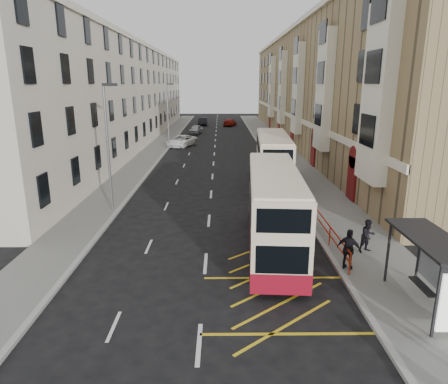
{
  "coord_description": "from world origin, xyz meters",
  "views": [
    {
      "loc": [
        0.7,
        -13.12,
        8.11
      ],
      "look_at": [
        0.89,
        6.67,
        2.72
      ],
      "focal_mm": 32.0,
      "sensor_mm": 36.0,
      "label": 1
    }
  ],
  "objects_px": {
    "double_decker_rear": "(273,160)",
    "car_dark": "(203,122)",
    "pedestrian_far": "(349,249)",
    "double_decker_front": "(274,210)",
    "white_van": "(182,141)",
    "bus_shelter": "(439,261)",
    "pedestrian_mid": "(368,236)",
    "street_lamp_near": "(108,141)",
    "car_silver": "(196,129)",
    "car_red": "(230,122)",
    "street_lamp_far": "(168,110)"
  },
  "relations": [
    {
      "from": "street_lamp_far",
      "to": "car_red",
      "type": "xyz_separation_m",
      "value": [
        9.0,
        24.75,
        -3.94
      ]
    },
    {
      "from": "pedestrian_far",
      "to": "car_red",
      "type": "xyz_separation_m",
      "value": [
        -3.7,
        63.7,
        -0.38
      ]
    },
    {
      "from": "street_lamp_near",
      "to": "pedestrian_mid",
      "type": "xyz_separation_m",
      "value": [
        14.23,
        -7.06,
        -3.67
      ]
    },
    {
      "from": "pedestrian_mid",
      "to": "street_lamp_far",
      "type": "bearing_deg",
      "value": 91.51
    },
    {
      "from": "car_silver",
      "to": "car_red",
      "type": "bearing_deg",
      "value": 76.77
    },
    {
      "from": "pedestrian_far",
      "to": "car_dark",
      "type": "height_order",
      "value": "pedestrian_far"
    },
    {
      "from": "pedestrian_far",
      "to": "pedestrian_mid",
      "type": "bearing_deg",
      "value": -94.35
    },
    {
      "from": "double_decker_rear",
      "to": "car_dark",
      "type": "relative_size",
      "value": 2.33
    },
    {
      "from": "street_lamp_near",
      "to": "street_lamp_far",
      "type": "height_order",
      "value": "same"
    },
    {
      "from": "bus_shelter",
      "to": "street_lamp_far",
      "type": "bearing_deg",
      "value": 109.12
    },
    {
      "from": "double_decker_front",
      "to": "car_dark",
      "type": "bearing_deg",
      "value": 99.43
    },
    {
      "from": "double_decker_front",
      "to": "car_red",
      "type": "relative_size",
      "value": 2.16
    },
    {
      "from": "street_lamp_far",
      "to": "car_silver",
      "type": "distance_m",
      "value": 12.61
    },
    {
      "from": "double_decker_rear",
      "to": "car_silver",
      "type": "height_order",
      "value": "double_decker_rear"
    },
    {
      "from": "pedestrian_mid",
      "to": "car_silver",
      "type": "distance_m",
      "value": 49.94
    },
    {
      "from": "car_red",
      "to": "bus_shelter",
      "type": "bearing_deg",
      "value": 108.67
    },
    {
      "from": "white_van",
      "to": "car_silver",
      "type": "bearing_deg",
      "value": 107.38
    },
    {
      "from": "street_lamp_far",
      "to": "car_silver",
      "type": "relative_size",
      "value": 1.87
    },
    {
      "from": "double_decker_front",
      "to": "white_van",
      "type": "relative_size",
      "value": 1.94
    },
    {
      "from": "bus_shelter",
      "to": "white_van",
      "type": "distance_m",
      "value": 42.14
    },
    {
      "from": "car_silver",
      "to": "pedestrian_mid",
      "type": "bearing_deg",
      "value": -65.71
    },
    {
      "from": "car_silver",
      "to": "street_lamp_far",
      "type": "bearing_deg",
      "value": -93.2
    },
    {
      "from": "pedestrian_mid",
      "to": "car_dark",
      "type": "height_order",
      "value": "pedestrian_mid"
    },
    {
      "from": "street_lamp_far",
      "to": "white_van",
      "type": "height_order",
      "value": "street_lamp_far"
    },
    {
      "from": "bus_shelter",
      "to": "double_decker_front",
      "type": "relative_size",
      "value": 0.41
    },
    {
      "from": "car_silver",
      "to": "car_dark",
      "type": "height_order",
      "value": "car_dark"
    },
    {
      "from": "white_van",
      "to": "double_decker_rear",
      "type": "bearing_deg",
      "value": -44.39
    },
    {
      "from": "bus_shelter",
      "to": "double_decker_front",
      "type": "xyz_separation_m",
      "value": [
        -5.01,
        6.0,
        -0.05
      ]
    },
    {
      "from": "car_silver",
      "to": "car_red",
      "type": "distance_m",
      "value": 14.45
    },
    {
      "from": "double_decker_front",
      "to": "car_silver",
      "type": "bearing_deg",
      "value": 101.74
    },
    {
      "from": "bus_shelter",
      "to": "street_lamp_far",
      "type": "distance_m",
      "value": 44.94
    },
    {
      "from": "pedestrian_far",
      "to": "car_dark",
      "type": "distance_m",
      "value": 65.35
    },
    {
      "from": "street_lamp_near",
      "to": "street_lamp_far",
      "type": "relative_size",
      "value": 1.0
    },
    {
      "from": "bus_shelter",
      "to": "car_red",
      "type": "height_order",
      "value": "bus_shelter"
    },
    {
      "from": "street_lamp_near",
      "to": "pedestrian_far",
      "type": "xyz_separation_m",
      "value": [
        12.7,
        -8.95,
        -3.56
      ]
    },
    {
      "from": "double_decker_front",
      "to": "white_van",
      "type": "distance_m",
      "value": 35.03
    },
    {
      "from": "bus_shelter",
      "to": "car_red",
      "type": "xyz_separation_m",
      "value": [
        -5.69,
        67.14,
        -1.44
      ]
    },
    {
      "from": "double_decker_front",
      "to": "pedestrian_far",
      "type": "height_order",
      "value": "double_decker_front"
    },
    {
      "from": "pedestrian_far",
      "to": "white_van",
      "type": "xyz_separation_m",
      "value": [
        -10.78,
        36.69,
        -0.33
      ]
    },
    {
      "from": "car_silver",
      "to": "double_decker_rear",
      "type": "bearing_deg",
      "value": -65.42
    },
    {
      "from": "pedestrian_mid",
      "to": "pedestrian_far",
      "type": "xyz_separation_m",
      "value": [
        -1.53,
        -1.89,
        0.11
      ]
    },
    {
      "from": "pedestrian_mid",
      "to": "pedestrian_far",
      "type": "distance_m",
      "value": 2.43
    },
    {
      "from": "car_silver",
      "to": "white_van",
      "type": "bearing_deg",
      "value": -83.14
    },
    {
      "from": "pedestrian_mid",
      "to": "car_silver",
      "type": "bearing_deg",
      "value": 83.5
    },
    {
      "from": "street_lamp_near",
      "to": "double_decker_rear",
      "type": "xyz_separation_m",
      "value": [
        11.29,
        6.49,
        -2.5
      ]
    },
    {
      "from": "bus_shelter",
      "to": "street_lamp_near",
      "type": "xyz_separation_m",
      "value": [
        -14.69,
        12.39,
        2.5
      ]
    },
    {
      "from": "bus_shelter",
      "to": "pedestrian_mid",
      "type": "bearing_deg",
      "value": 95.0
    },
    {
      "from": "street_lamp_far",
      "to": "street_lamp_near",
      "type": "bearing_deg",
      "value": -90.0
    },
    {
      "from": "double_decker_rear",
      "to": "pedestrian_far",
      "type": "relative_size",
      "value": 5.74
    },
    {
      "from": "bus_shelter",
      "to": "car_silver",
      "type": "height_order",
      "value": "bus_shelter"
    }
  ]
}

